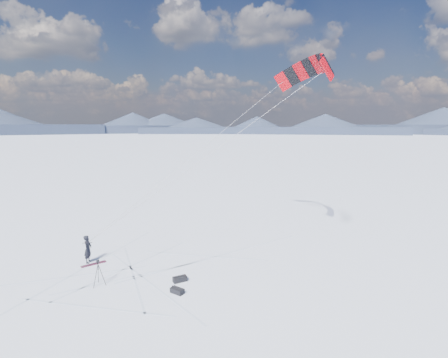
{
  "coord_description": "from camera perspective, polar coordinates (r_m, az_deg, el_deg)",
  "views": [
    {
      "loc": [
        4.93,
        -16.81,
        8.2
      ],
      "look_at": [
        6.3,
        3.78,
        4.77
      ],
      "focal_mm": 26.0,
      "sensor_mm": 36.0,
      "label": 1
    }
  ],
  "objects": [
    {
      "name": "ground",
      "position": [
        19.34,
        -18.95,
        -16.18
      ],
      "size": [
        1800.0,
        1800.0,
        0.0
      ],
      "primitive_type": "plane",
      "color": "white"
    },
    {
      "name": "horizon_hills",
      "position": [
        17.9,
        -19.72,
        -3.09
      ],
      "size": [
        704.84,
        706.81,
        10.24
      ],
      "color": "#1C2633",
      "rests_on": "ground"
    },
    {
      "name": "snow_tracks",
      "position": [
        18.87,
        -21.27,
        -16.98
      ],
      "size": [
        17.62,
        14.39,
        0.01
      ],
      "color": "silver",
      "rests_on": "ground"
    },
    {
      "name": "snowkiter",
      "position": [
        21.86,
        -22.68,
        -13.35
      ],
      "size": [
        0.43,
        0.63,
        1.69
      ],
      "primitive_type": "imported",
      "rotation": [
        0.0,
        0.0,
        1.54
      ],
      "color": "black",
      "rests_on": "ground"
    },
    {
      "name": "snowboard",
      "position": [
        21.44,
        -21.94,
        -13.7
      ],
      "size": [
        1.35,
        1.01,
        0.04
      ],
      "primitive_type": "cube",
      "rotation": [
        0.0,
        0.0,
        0.58
      ],
      "color": "maroon",
      "rests_on": "ground"
    },
    {
      "name": "tripod",
      "position": [
        18.46,
        -21.22,
        -14.57
      ],
      "size": [
        0.59,
        0.65,
        1.38
      ],
      "rotation": [
        0.0,
        0.0,
        -0.09
      ],
      "color": "black",
      "rests_on": "ground"
    },
    {
      "name": "gear_bag_a",
      "position": [
        18.14,
        -7.77,
        -17.01
      ],
      "size": [
        0.8,
        0.6,
        0.33
      ],
      "rotation": [
        0.0,
        0.0,
        0.4
      ],
      "color": "black",
      "rests_on": "ground"
    },
    {
      "name": "gear_bag_b",
      "position": [
        17.07,
        -8.22,
        -18.84
      ],
      "size": [
        0.75,
        0.69,
        0.32
      ],
      "rotation": [
        0.0,
        0.0,
        -0.66
      ],
      "color": "black",
      "rests_on": "ground"
    },
    {
      "name": "power_kite",
      "position": [
        23.41,
        14.7,
        17.93
      ],
      "size": [
        15.45,
        6.33,
        11.54
      ],
      "color": "#AD040D",
      "rests_on": "ground"
    }
  ]
}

